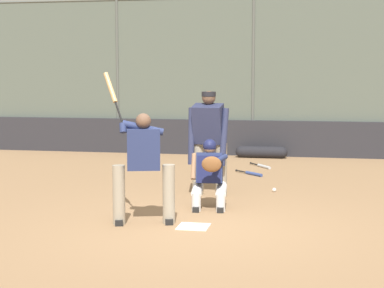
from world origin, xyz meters
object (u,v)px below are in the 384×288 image
(umpire_home, at_px, (209,140))
(baseball_loose, at_px, (274,190))
(catcher_behind_plate, at_px, (209,173))
(spare_bat_near_backstop, at_px, (252,173))
(spare_bat_by_padding, at_px, (262,166))
(batter_at_plate, at_px, (143,164))
(equipment_bag_dugout_side, at_px, (261,152))

(umpire_home, relative_size, baseball_loose, 24.71)
(catcher_behind_plate, bearing_deg, spare_bat_near_backstop, -100.35)
(catcher_behind_plate, height_order, spare_bat_by_padding, catcher_behind_plate)
(spare_bat_near_backstop, relative_size, baseball_loose, 8.72)
(umpire_home, distance_m, spare_bat_by_padding, 3.78)
(spare_bat_near_backstop, bearing_deg, catcher_behind_plate, -50.01)
(batter_at_plate, bearing_deg, spare_bat_near_backstop, -118.64)
(umpire_home, height_order, equipment_bag_dugout_side, umpire_home)
(spare_bat_by_padding, relative_size, baseball_loose, 10.42)
(batter_at_plate, distance_m, equipment_bag_dugout_side, 7.63)
(batter_at_plate, distance_m, umpire_home, 2.31)
(umpire_home, bearing_deg, spare_bat_near_backstop, -94.51)
(batter_at_plate, relative_size, spare_bat_by_padding, 2.78)
(baseball_loose, bearing_deg, catcher_behind_plate, 62.15)
(spare_bat_near_backstop, xyz_separation_m, equipment_bag_dugout_side, (0.05, -2.82, 0.12))
(batter_at_plate, bearing_deg, catcher_behind_plate, -139.60)
(umpire_home, xyz_separation_m, spare_bat_by_padding, (-0.63, -3.60, -0.95))
(baseball_loose, bearing_deg, umpire_home, 28.70)
(spare_bat_near_backstop, bearing_deg, equipment_bag_dugout_side, 135.87)
(batter_at_plate, height_order, equipment_bag_dugout_side, batter_at_plate)
(baseball_loose, bearing_deg, spare_bat_near_backstop, -72.40)
(batter_at_plate, height_order, spare_bat_near_backstop, batter_at_plate)
(spare_bat_near_backstop, bearing_deg, batter_at_plate, -57.84)
(spare_bat_near_backstop, relative_size, equipment_bag_dugout_side, 0.49)
(baseball_loose, bearing_deg, equipment_bag_dugout_side, -82.25)
(baseball_loose, bearing_deg, spare_bat_by_padding, -81.13)
(batter_at_plate, xyz_separation_m, spare_bat_near_backstop, (-1.07, -4.71, -0.82))
(umpire_home, relative_size, spare_bat_near_backstop, 2.83)
(umpire_home, relative_size, equipment_bag_dugout_side, 1.39)
(spare_bat_by_padding, relative_size, equipment_bag_dugout_side, 0.58)
(spare_bat_by_padding, xyz_separation_m, equipment_bag_dugout_side, (0.17, -1.68, 0.12))
(batter_at_plate, distance_m, catcher_behind_plate, 1.40)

